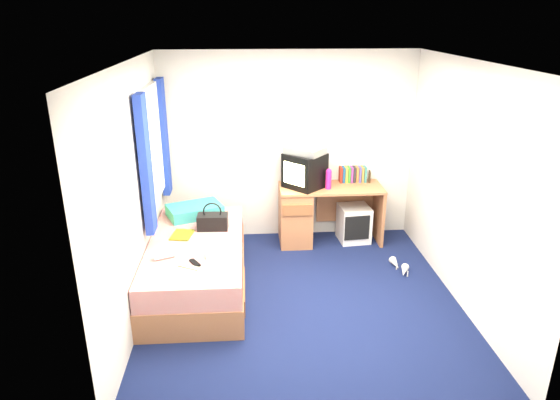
{
  "coord_description": "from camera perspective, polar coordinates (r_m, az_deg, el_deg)",
  "views": [
    {
      "loc": [
        -0.55,
        -4.46,
        2.8
      ],
      "look_at": [
        -0.18,
        0.7,
        0.86
      ],
      "focal_mm": 32.0,
      "sensor_mm": 36.0,
      "label": 1
    }
  ],
  "objects": [
    {
      "name": "water_bottle",
      "position": [
        5.04,
        -13.09,
        -6.17
      ],
      "size": [
        0.21,
        0.14,
        0.07
      ],
      "primitive_type": "cylinder",
      "rotation": [
        0.0,
        1.57,
        0.41
      ],
      "color": "silver",
      "rests_on": "bed"
    },
    {
      "name": "handbag",
      "position": [
        5.6,
        -7.7,
        -2.41
      ],
      "size": [
        0.34,
        0.2,
        0.31
      ],
      "rotation": [
        0.0,
        0.0,
        -0.04
      ],
      "color": "black",
      "rests_on": "bed"
    },
    {
      "name": "room_shell",
      "position": [
        4.69,
        2.83,
        3.85
      ],
      "size": [
        3.4,
        3.4,
        3.4
      ],
      "color": "white",
      "rests_on": "ground"
    },
    {
      "name": "pillow",
      "position": [
        6.0,
        -9.71,
        -1.19
      ],
      "size": [
        0.72,
        0.6,
        0.13
      ],
      "primitive_type": "cube",
      "rotation": [
        0.0,
        0.0,
        0.39
      ],
      "color": "#1B5CB4",
      "rests_on": "bed"
    },
    {
      "name": "storage_cube",
      "position": [
        6.57,
        8.43,
        -2.65
      ],
      "size": [
        0.41,
        0.41,
        0.47
      ],
      "primitive_type": "cube",
      "rotation": [
        0.0,
        0.0,
        0.1
      ],
      "color": "white",
      "rests_on": "ground"
    },
    {
      "name": "book_row",
      "position": [
        6.51,
        8.3,
        2.93
      ],
      "size": [
        0.34,
        0.13,
        0.2
      ],
      "color": "maroon",
      "rests_on": "desk"
    },
    {
      "name": "vcr",
      "position": [
        6.15,
        2.89,
        5.7
      ],
      "size": [
        0.55,
        0.53,
        0.09
      ],
      "primitive_type": "cube",
      "rotation": [
        0.0,
        0.0,
        -0.68
      ],
      "color": "#B4B4B6",
      "rests_on": "crt_tv"
    },
    {
      "name": "colour_swatch_fan",
      "position": [
        4.84,
        -10.33,
        -7.53
      ],
      "size": [
        0.22,
        0.16,
        0.01
      ],
      "primitive_type": "cube",
      "rotation": [
        0.0,
        0.0,
        -0.5
      ],
      "color": "gold",
      "rests_on": "bed"
    },
    {
      "name": "desk",
      "position": [
        6.41,
        3.3,
        -1.38
      ],
      "size": [
        1.3,
        0.55,
        0.75
      ],
      "color": "#AF7149",
      "rests_on": "ground"
    },
    {
      "name": "towel",
      "position": [
        5.02,
        -6.46,
        -5.66
      ],
      "size": [
        0.34,
        0.29,
        0.1
      ],
      "primitive_type": "cube",
      "rotation": [
        0.0,
        0.0,
        -0.12
      ],
      "color": "white",
      "rests_on": "bed"
    },
    {
      "name": "white_heels",
      "position": [
        5.98,
        13.53,
        -7.51
      ],
      "size": [
        0.18,
        0.41,
        0.09
      ],
      "color": "silver",
      "rests_on": "ground"
    },
    {
      "name": "magazine",
      "position": [
        5.52,
        -11.14,
        -3.93
      ],
      "size": [
        0.26,
        0.31,
        0.01
      ],
      "primitive_type": "cube",
      "rotation": [
        0.0,
        0.0,
        -0.18
      ],
      "color": "#BECB16",
      "rests_on": "bed"
    },
    {
      "name": "ground",
      "position": [
        5.29,
        2.55,
        -11.38
      ],
      "size": [
        3.4,
        3.4,
        0.0
      ],
      "primitive_type": "plane",
      "color": "#0C1438",
      "rests_on": "ground"
    },
    {
      "name": "window_assembly",
      "position": [
        5.62,
        -14.23,
        5.72
      ],
      "size": [
        0.11,
        1.42,
        1.4
      ],
      "color": "silver",
      "rests_on": "room_shell"
    },
    {
      "name": "crt_tv",
      "position": [
        6.22,
        2.82,
        3.39
      ],
      "size": [
        0.59,
        0.59,
        0.43
      ],
      "rotation": [
        0.0,
        0.0,
        -0.81
      ],
      "color": "black",
      "rests_on": "desk"
    },
    {
      "name": "pink_water_bottle",
      "position": [
        6.2,
        5.56,
        2.31
      ],
      "size": [
        0.08,
        0.08,
        0.23
      ],
      "primitive_type": "cylinder",
      "rotation": [
        0.0,
        0.0,
        0.05
      ],
      "color": "#E62081",
      "rests_on": "desk"
    },
    {
      "name": "remote_control",
      "position": [
        4.9,
        -9.71,
        -7.09
      ],
      "size": [
        0.13,
        0.16,
        0.02
      ],
      "primitive_type": "cube",
      "rotation": [
        0.0,
        0.0,
        0.54
      ],
      "color": "black",
      "rests_on": "bed"
    },
    {
      "name": "aerosol_can",
      "position": [
        6.31,
        4.77,
        2.48
      ],
      "size": [
        0.06,
        0.06,
        0.2
      ],
      "primitive_type": "cylinder",
      "rotation": [
        0.0,
        0.0,
        -0.13
      ],
      "color": "white",
      "rests_on": "desk"
    },
    {
      "name": "bed",
      "position": [
        5.47,
        -9.44,
        -7.28
      ],
      "size": [
        1.01,
        2.0,
        0.54
      ],
      "color": "#AF7149",
      "rests_on": "ground"
    },
    {
      "name": "picture_frame",
      "position": [
        6.56,
        10.19,
        2.67
      ],
      "size": [
        0.04,
        0.12,
        0.14
      ],
      "primitive_type": "cube",
      "rotation": [
        0.0,
        0.0,
        -0.18
      ],
      "color": "black",
      "rests_on": "desk"
    }
  ]
}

